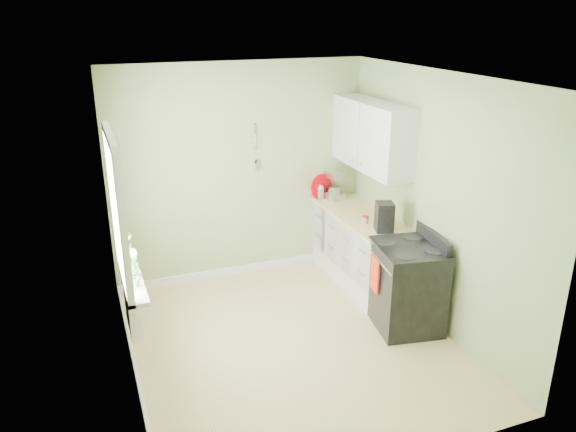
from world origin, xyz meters
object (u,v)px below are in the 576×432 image
object	(u,v)px
stove	(407,286)
coffee_maker	(384,218)
stand_mixer	(332,184)
kettle	(320,192)

from	to	relation	value
stove	coffee_maker	size ratio (longest dim) A/B	3.19
stand_mixer	coffee_maker	size ratio (longest dim) A/B	1.27
coffee_maker	kettle	bearing A→B (deg)	99.74
stand_mixer	kettle	distance (m)	0.19
stove	kettle	size ratio (longest dim) A/B	5.19
coffee_maker	stand_mixer	bearing A→B (deg)	91.89
stand_mixer	kettle	world-z (taller)	stand_mixer
stand_mixer	coffee_maker	bearing A→B (deg)	-88.11
stove	coffee_maker	distance (m)	0.80
stand_mixer	kettle	size ratio (longest dim) A/B	2.06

